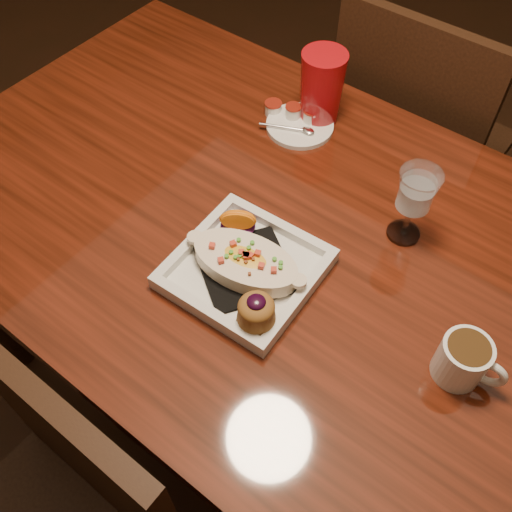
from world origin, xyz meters
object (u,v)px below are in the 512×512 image
Objects in this scene: plate at (247,270)px; goblet at (416,194)px; red_tumbler at (322,88)px; table at (278,259)px; saucer at (299,123)px; coffee_mug at (464,360)px; chair_far at (412,145)px.

plate is 0.32m from goblet.
red_tumbler is (-0.31, 0.18, -0.03)m from goblet.
red_tumbler is at bearing 111.07° from table.
goblet is at bearing 34.15° from table.
saucer is at bearing 109.62° from plate.
red_tumbler is at bearing 105.26° from plate.
red_tumbler is (-0.12, 0.31, 0.18)m from table.
coffee_mug reaches higher than saucer.
plate is (0.02, -0.76, 0.27)m from chair_far.
plate reaches higher than table.
chair_far is at bearing 69.68° from red_tumbler.
table is at bearing -62.23° from saucer.
coffee_mug is at bearing 6.62° from plate.
plate reaches higher than coffee_mug.
red_tumbler is at bearing 137.74° from coffee_mug.
coffee_mug is at bearing -31.68° from saucer.
coffee_mug is at bearing -44.24° from goblet.
red_tumbler reaches higher than saucer.
plate reaches higher than saucer.
plate is at bearing -176.61° from coffee_mug.
plate is (0.02, -0.13, 0.12)m from table.
coffee_mug reaches higher than table.
coffee_mug is 0.68× the size of red_tumbler.
table is 13.78× the size of coffee_mug.
goblet is at bearing 54.32° from plate.
saucer is (-0.16, 0.39, -0.02)m from plate.
coffee_mug is (0.39, -0.07, 0.14)m from table.
goblet is 0.36m from red_tumbler.
plate is 0.46m from red_tumbler.
chair_far is 3.71× the size of plate.
red_tumbler reaches higher than coffee_mug.
red_tumbler is at bearing 69.68° from chair_far.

